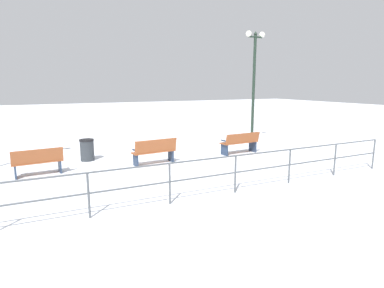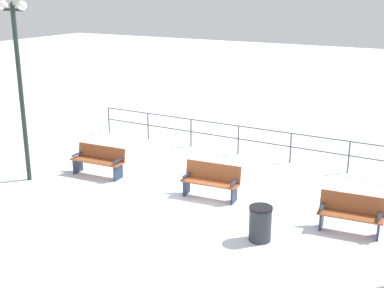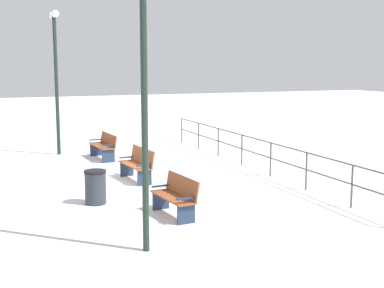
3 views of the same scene
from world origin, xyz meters
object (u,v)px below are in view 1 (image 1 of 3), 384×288
bench_nearest (240,142)px  bench_third (38,162)px  bench_second (155,151)px  trash_bin (87,150)px  lamppost_near (254,72)px

bench_nearest → bench_third: (0.08, 7.60, -0.02)m
bench_second → trash_bin: (1.67, 2.12, -0.08)m
bench_nearest → bench_second: size_ratio=1.05×
bench_second → lamppost_near: bearing=-80.0°
bench_third → trash_bin: (1.45, -1.68, -0.05)m
bench_third → lamppost_near: size_ratio=0.29×
bench_second → bench_third: bench_second is taller
lamppost_near → trash_bin: size_ratio=6.33×
bench_nearest → bench_second: (-0.14, 3.80, 0.01)m
bench_nearest → bench_second: bench_second is taller
bench_third → trash_bin: bearing=-55.2°
bench_third → trash_bin: 2.22m
bench_second → bench_third: 3.81m
bench_second → lamppost_near: (1.49, -5.38, 2.91)m
bench_nearest → bench_third: size_ratio=1.13×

